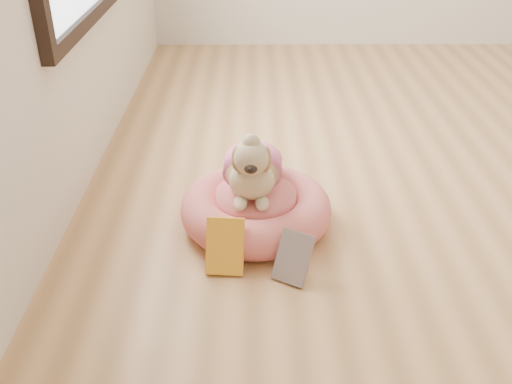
{
  "coord_description": "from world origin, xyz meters",
  "views": [
    {
      "loc": [
        -1.26,
        -2.22,
        1.28
      ],
      "look_at": [
        -1.24,
        -0.35,
        0.18
      ],
      "focal_mm": 40.0,
      "sensor_mm": 36.0,
      "label": 1
    }
  ],
  "objects_px": {
    "dog": "(252,156)",
    "book_yellow": "(225,246)",
    "pet_bed": "(256,209)",
    "book_white": "(293,257)"
  },
  "relations": [
    {
      "from": "pet_bed",
      "to": "book_yellow",
      "type": "bearing_deg",
      "value": -111.44
    },
    {
      "from": "dog",
      "to": "book_white",
      "type": "height_order",
      "value": "dog"
    },
    {
      "from": "pet_bed",
      "to": "dog",
      "type": "relative_size",
      "value": 1.48
    },
    {
      "from": "dog",
      "to": "book_yellow",
      "type": "height_order",
      "value": "dog"
    },
    {
      "from": "dog",
      "to": "book_yellow",
      "type": "relative_size",
      "value": 1.99
    },
    {
      "from": "dog",
      "to": "book_yellow",
      "type": "distance_m",
      "value": 0.37
    },
    {
      "from": "book_yellow",
      "to": "book_white",
      "type": "distance_m",
      "value": 0.24
    },
    {
      "from": "pet_bed",
      "to": "book_white",
      "type": "xyz_separation_m",
      "value": [
        0.13,
        -0.33,
        0.01
      ]
    },
    {
      "from": "pet_bed",
      "to": "dog",
      "type": "xyz_separation_m",
      "value": [
        -0.01,
        0.01,
        0.23
      ]
    },
    {
      "from": "dog",
      "to": "book_white",
      "type": "xyz_separation_m",
      "value": [
        0.14,
        -0.34,
        -0.22
      ]
    }
  ]
}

